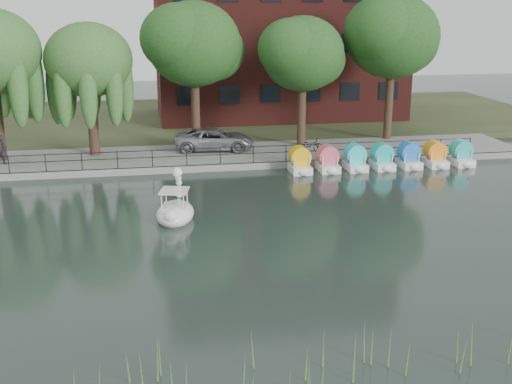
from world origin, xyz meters
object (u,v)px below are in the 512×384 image
object	(u,v)px
swan_boat	(175,209)
pedestrian	(3,147)
minivan	(214,138)
bicycle	(309,145)

from	to	relation	value
swan_boat	pedestrian	bearing A→B (deg)	144.04
minivan	swan_boat	bearing A→B (deg)	170.36
bicycle	swan_boat	bearing A→B (deg)	142.57
bicycle	pedestrian	size ratio (longest dim) A/B	0.87
pedestrian	swan_boat	bearing A→B (deg)	-163.24
bicycle	pedestrian	xyz separation A→B (m)	(-18.65, 0.25, 0.49)
minivan	pedestrian	distance (m)	12.84
pedestrian	swan_boat	xyz separation A→B (m)	(9.49, -10.90, -0.89)
pedestrian	swan_boat	size ratio (longest dim) A/B	0.66
bicycle	pedestrian	world-z (taller)	pedestrian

